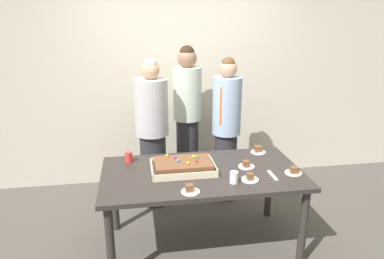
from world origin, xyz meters
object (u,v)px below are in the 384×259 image
at_px(party_table, 202,180).
at_px(plated_slice_near_right, 246,165).
at_px(drink_cup_middle, 129,157).
at_px(person_striped_tie_right, 187,118).
at_px(plated_slice_near_left, 190,190).
at_px(person_green_shirt_behind, 152,133).
at_px(drink_cup_nearest, 234,177).
at_px(cake_server_utensil, 273,175).
at_px(sheet_cake, 183,166).
at_px(plated_slice_far_left, 250,178).
at_px(plated_slice_far_right, 294,171).
at_px(plated_slice_center_front, 258,150).
at_px(person_serving_front, 226,128).

bearing_deg(party_table, plated_slice_near_right, 3.33).
distance_m(drink_cup_middle, person_striped_tie_right, 1.09).
bearing_deg(person_striped_tie_right, plated_slice_near_left, 2.73).
bearing_deg(plated_slice_near_right, person_green_shirt_behind, 133.14).
bearing_deg(drink_cup_nearest, person_striped_tie_right, 96.96).
relative_size(party_table, drink_cup_nearest, 17.80).
bearing_deg(cake_server_utensil, plated_slice_near_right, 128.37).
distance_m(party_table, sheet_cake, 0.21).
relative_size(drink_cup_middle, cake_server_utensil, 0.50).
xyz_separation_m(plated_slice_near_right, plated_slice_far_left, (-0.05, -0.27, -0.00)).
xyz_separation_m(drink_cup_nearest, cake_server_utensil, (0.37, 0.08, -0.05)).
distance_m(plated_slice_near_right, plated_slice_far_left, 0.27).
xyz_separation_m(party_table, plated_slice_far_right, (0.79, -0.18, 0.11)).
bearing_deg(drink_cup_nearest, drink_cup_middle, 145.61).
height_order(sheet_cake, plated_slice_far_left, sheet_cake).
height_order(plated_slice_center_front, drink_cup_middle, drink_cup_middle).
xyz_separation_m(plated_slice_far_left, person_serving_front, (0.08, 1.13, 0.09)).
height_order(plated_slice_center_front, person_striped_tie_right, person_striped_tie_right).
bearing_deg(plated_slice_far_right, sheet_cake, 166.83).
height_order(plated_slice_center_front, person_green_shirt_behind, person_green_shirt_behind).
xyz_separation_m(plated_slice_near_right, plated_slice_far_right, (0.37, -0.20, 0.00)).
bearing_deg(drink_cup_middle, plated_slice_near_right, -15.68).
xyz_separation_m(plated_slice_near_left, drink_cup_middle, (-0.48, 0.70, 0.03)).
height_order(plated_slice_near_right, plated_slice_far_right, same).
bearing_deg(cake_server_utensil, person_green_shirt_behind, 132.23).
bearing_deg(sheet_cake, plated_slice_center_front, 21.10).
relative_size(person_serving_front, person_striped_tie_right, 0.94).
distance_m(plated_slice_near_left, person_striped_tie_right, 1.56).
bearing_deg(person_serving_front, plated_slice_near_right, 34.25).
bearing_deg(plated_slice_near_left, person_striped_tie_right, 82.10).
bearing_deg(drink_cup_middle, cake_server_utensil, -22.61).
bearing_deg(plated_slice_far_right, plated_slice_center_front, 104.75).
bearing_deg(person_serving_front, plated_slice_far_left, 32.07).
relative_size(plated_slice_far_left, cake_server_utensil, 0.75).
relative_size(drink_cup_middle, person_green_shirt_behind, 0.06).
bearing_deg(plated_slice_far_left, plated_slice_center_front, 64.91).
distance_m(plated_slice_near_right, person_green_shirt_behind, 1.18).
bearing_deg(person_green_shirt_behind, drink_cup_middle, -39.76).
height_order(plated_slice_center_front, person_serving_front, person_serving_front).
bearing_deg(drink_cup_nearest, person_green_shirt_behind, 117.70).
relative_size(party_table, cake_server_utensil, 8.90).
distance_m(plated_slice_far_left, person_striped_tie_right, 1.45).
xyz_separation_m(sheet_cake, plated_slice_near_left, (-0.00, -0.42, -0.02)).
height_order(party_table, plated_slice_far_left, plated_slice_far_left).
height_order(plated_slice_far_left, cake_server_utensil, plated_slice_far_left).
distance_m(party_table, plated_slice_near_left, 0.42).
distance_m(plated_slice_far_left, plated_slice_center_front, 0.67).
distance_m(plated_slice_near_left, person_serving_front, 1.40).
bearing_deg(party_table, plated_slice_far_right, -12.62).
distance_m(plated_slice_near_left, drink_cup_nearest, 0.40).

